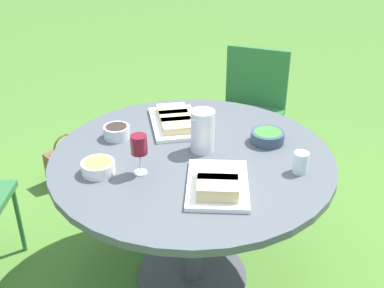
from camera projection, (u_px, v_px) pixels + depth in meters
ground_plane at (192, 276)px, 2.62m from camera, size 40.00×40.00×0.00m
dining_table at (192, 177)px, 2.31m from camera, size 1.33×1.33×0.76m
chair_near_left at (252, 103)px, 3.36m from camera, size 0.57×0.58×0.89m
water_pitcher at (202, 131)px, 2.25m from camera, size 0.12×0.11×0.20m
wine_glass at (139, 146)px, 2.05m from camera, size 0.07×0.07×0.19m
platter_bread_main at (175, 120)px, 2.53m from camera, size 0.42×0.46×0.06m
platter_charcuterie at (218, 183)px, 1.99m from camera, size 0.45×0.44×0.08m
bowl_fries at (98, 167)px, 2.10m from camera, size 0.15×0.15×0.06m
bowl_salad at (267, 136)px, 2.35m from camera, size 0.16×0.16×0.06m
bowl_olives at (117, 131)px, 2.39m from camera, size 0.13×0.13×0.06m
cup_water_near at (301, 162)px, 2.10m from camera, size 0.07×0.07×0.10m
handbag at (68, 164)px, 3.41m from camera, size 0.30×0.14×0.37m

